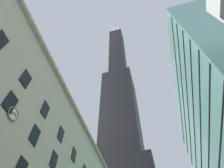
# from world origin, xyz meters

# --- Properties ---
(dark_skyscraper) EXTENTS (27.53, 27.53, 231.10)m
(dark_skyscraper) POSITION_xyz_m (-14.13, 71.00, 68.49)
(dark_skyscraper) COLOR black
(dark_skyscraper) RESTS_ON ground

